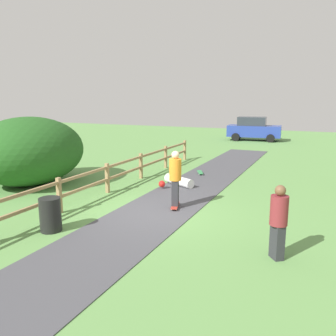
{
  "coord_description": "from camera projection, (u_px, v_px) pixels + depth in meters",
  "views": [
    {
      "loc": [
        4.64,
        -9.33,
        3.46
      ],
      "look_at": [
        -0.42,
        1.88,
        1.0
      ],
      "focal_mm": 37.81,
      "sensor_mm": 36.0,
      "label": 1
    }
  ],
  "objects": [
    {
      "name": "ground_plane",
      "position": [
        155.0,
        212.0,
        10.89
      ],
      "size": [
        60.0,
        60.0,
        0.0
      ],
      "primitive_type": "plane",
      "color": "#60934C"
    },
    {
      "name": "skateboard_loose",
      "position": [
        200.0,
        172.0,
        16.21
      ],
      "size": [
        0.53,
        0.81,
        0.08
      ],
      "color": "#338C4C",
      "rests_on": "asphalt_path"
    },
    {
      "name": "bystander_maroon",
      "position": [
        279.0,
        219.0,
        7.57
      ],
      "size": [
        0.53,
        0.53,
        1.65
      ],
      "color": "#2D2D33",
      "rests_on": "ground_plane"
    },
    {
      "name": "bush_large",
      "position": [
        29.0,
        151.0,
        14.11
      ],
      "size": [
        3.92,
        4.71,
        2.72
      ],
      "primitive_type": "ellipsoid",
      "color": "#23561E",
      "rests_on": "ground_plane"
    },
    {
      "name": "parked_car_blue",
      "position": [
        254.0,
        129.0,
        28.71
      ],
      "size": [
        4.34,
        2.3,
        1.92
      ],
      "color": "#283D99",
      "rests_on": "ground_plane"
    },
    {
      "name": "trash_bin",
      "position": [
        50.0,
        215.0,
        9.25
      ],
      "size": [
        0.56,
        0.56,
        0.9
      ],
      "primitive_type": "cylinder",
      "color": "black",
      "rests_on": "ground_plane"
    },
    {
      "name": "skater_fallen",
      "position": [
        177.0,
        181.0,
        14.01
      ],
      "size": [
        1.44,
        1.37,
        0.36
      ],
      "color": "white",
      "rests_on": "asphalt_path"
    },
    {
      "name": "wooden_fence",
      "position": [
        85.0,
        183.0,
        11.81
      ],
      "size": [
        0.12,
        18.12,
        1.1
      ],
      "color": "#997A51",
      "rests_on": "ground_plane"
    },
    {
      "name": "asphalt_path",
      "position": [
        155.0,
        211.0,
        10.89
      ],
      "size": [
        2.4,
        28.0,
        0.02
      ],
      "primitive_type": "cube",
      "color": "#47474C",
      "rests_on": "ground_plane"
    },
    {
      "name": "skater_riding",
      "position": [
        175.0,
        176.0,
        11.04
      ],
      "size": [
        0.47,
        0.82,
        1.82
      ],
      "color": "#B23326",
      "rests_on": "asphalt_path"
    }
  ]
}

